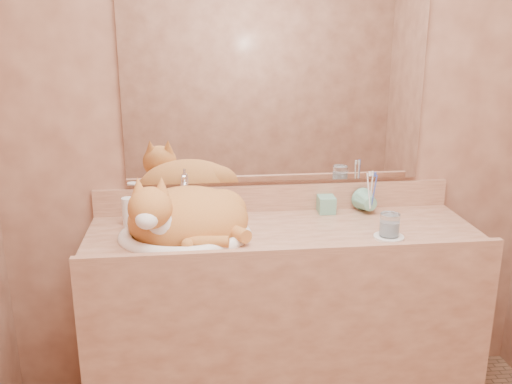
{
  "coord_description": "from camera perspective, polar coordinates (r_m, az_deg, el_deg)",
  "views": [
    {
      "loc": [
        -0.36,
        -1.44,
        1.67
      ],
      "look_at": [
        -0.12,
        0.7,
        1.03
      ],
      "focal_mm": 40.0,
      "sensor_mm": 36.0,
      "label": 1
    }
  ],
  "objects": [
    {
      "name": "soap_dispenser",
      "position": [
        2.51,
        7.28,
        -0.55
      ],
      "size": [
        0.08,
        0.08,
        0.17
      ],
      "primitive_type": "imported",
      "rotation": [
        0.0,
        0.0,
        -0.03
      ],
      "color": "#6CAE91",
      "rests_on": "vanity_counter"
    },
    {
      "name": "saucer",
      "position": [
        2.32,
        13.13,
        -4.41
      ],
      "size": [
        0.12,
        0.12,
        0.01
      ],
      "primitive_type": "cylinder",
      "color": "white",
      "rests_on": "vanity_counter"
    },
    {
      "name": "water_glass",
      "position": [
        2.3,
        13.21,
        -3.22
      ],
      "size": [
        0.08,
        0.08,
        0.09
      ],
      "primitive_type": "cylinder",
      "color": "white",
      "rests_on": "saucer"
    },
    {
      "name": "vanity_counter",
      "position": [
        2.53,
        2.63,
        -12.94
      ],
      "size": [
        1.6,
        0.55,
        0.85
      ],
      "primitive_type": null,
      "color": "brown",
      "rests_on": "floor"
    },
    {
      "name": "sink_basin",
      "position": [
        2.27,
        -7.15,
        -2.51
      ],
      "size": [
        0.54,
        0.46,
        0.16
      ],
      "primitive_type": null,
      "rotation": [
        0.0,
        0.0,
        0.06
      ],
      "color": "white",
      "rests_on": "vanity_counter"
    },
    {
      "name": "wall_back",
      "position": [
        2.5,
        1.89,
        6.96
      ],
      "size": [
        2.4,
        0.02,
        2.5
      ],
      "primitive_type": "cube",
      "color": "brown",
      "rests_on": "ground"
    },
    {
      "name": "cat",
      "position": [
        2.28,
        -7.21,
        -2.24
      ],
      "size": [
        0.49,
        0.4,
        0.27
      ],
      "primitive_type": null,
      "rotation": [
        0.0,
        0.0,
        0.0
      ],
      "color": "#B6672A",
      "rests_on": "sink_basin"
    },
    {
      "name": "toothbrushes",
      "position": [
        2.53,
        11.5,
        0.25
      ],
      "size": [
        0.03,
        0.03,
        0.2
      ],
      "primitive_type": null,
      "color": "white",
      "rests_on": "toothbrush_cup"
    },
    {
      "name": "faucet",
      "position": [
        2.46,
        -7.12,
        -0.78
      ],
      "size": [
        0.07,
        0.13,
        0.18
      ],
      "primitive_type": null,
      "rotation": [
        0.0,
        0.0,
        -0.2
      ],
      "color": "white",
      "rests_on": "vanity_counter"
    },
    {
      "name": "mirror",
      "position": [
        2.47,
        1.96,
        10.11
      ],
      "size": [
        1.3,
        0.02,
        0.8
      ],
      "primitive_type": "cube",
      "color": "white",
      "rests_on": "wall_back"
    },
    {
      "name": "toothbrush_cup",
      "position": [
        2.55,
        11.41,
        -1.33
      ],
      "size": [
        0.12,
        0.12,
        0.1
      ],
      "primitive_type": "imported",
      "rotation": [
        0.0,
        0.0,
        0.13
      ],
      "color": "#6CAE91",
      "rests_on": "vanity_counter"
    },
    {
      "name": "lotion_bottle",
      "position": [
        2.44,
        -12.66,
        -1.94
      ],
      "size": [
        0.05,
        0.05,
        0.12
      ],
      "primitive_type": "cylinder",
      "color": "white",
      "rests_on": "vanity_counter"
    }
  ]
}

